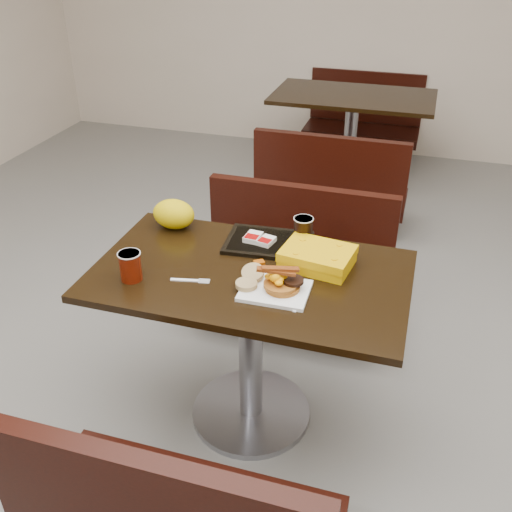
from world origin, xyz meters
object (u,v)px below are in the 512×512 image
(knife, at_px, (302,299))
(hashbrown_sleeve_right, at_px, (267,241))
(platter, at_px, (275,291))
(tray, at_px, (268,243))
(bench_far_n, at_px, (362,118))
(pancake_stack, at_px, (282,286))
(clamshell, at_px, (317,257))
(coffee_cup_near, at_px, (130,266))
(bench_far_s, at_px, (333,178))
(table_far, at_px, (350,143))
(coffee_cup_far, at_px, (303,230))
(bench_near_s, at_px, (185,489))
(bench_near_n, at_px, (291,267))
(paper_bag, at_px, (174,214))
(table_near, at_px, (251,349))
(hashbrown_sleeve_left, at_px, (253,237))
(fork, at_px, (185,280))

(knife, xyz_separation_m, hashbrown_sleeve_right, (-0.23, 0.33, 0.02))
(platter, relative_size, tray, 0.70)
(bench_far_n, xyz_separation_m, pancake_stack, (0.15, -3.39, 0.42))
(platter, bearing_deg, clamshell, 63.63)
(coffee_cup_near, bearing_deg, bench_far_n, 83.29)
(knife, height_order, hashbrown_sleeve_right, hashbrown_sleeve_right)
(bench_far_s, xyz_separation_m, platter, (0.13, -2.00, 0.40))
(table_far, relative_size, coffee_cup_far, 11.43)
(bench_near_s, relative_size, platter, 4.09)
(bench_near_s, distance_m, bench_near_n, 1.40)
(coffee_cup_far, bearing_deg, bench_far_s, 94.98)
(bench_far_s, bearing_deg, knife, -83.49)
(tray, relative_size, paper_bag, 1.89)
(coffee_cup_far, bearing_deg, pancake_stack, -88.76)
(table_near, distance_m, bench_near_n, 0.70)
(table_far, relative_size, hashbrown_sleeve_left, 14.56)
(bench_far_n, bearing_deg, knife, -86.14)
(hashbrown_sleeve_right, bearing_deg, bench_near_n, 103.46)
(platter, height_order, fork, platter)
(bench_near_n, height_order, clamshell, clamshell)
(coffee_cup_near, bearing_deg, clamshell, 24.86)
(bench_near_s, xyz_separation_m, fork, (-0.22, 0.57, 0.39))
(table_far, xyz_separation_m, clamshell, (0.23, -2.48, 0.41))
(platter, distance_m, clamshell, 0.25)
(table_far, height_order, pancake_stack, pancake_stack)
(pancake_stack, bearing_deg, coffee_cup_near, -171.83)
(bench_near_n, distance_m, coffee_cup_near, 1.06)
(platter, height_order, clamshell, clamshell)
(platter, xyz_separation_m, pancake_stack, (0.02, 0.01, 0.02))
(fork, bearing_deg, coffee_cup_far, 36.18)
(platter, bearing_deg, bench_far_n, 90.87)
(pancake_stack, xyz_separation_m, coffee_cup_near, (-0.56, -0.08, 0.03))
(bench_near_s, xyz_separation_m, bench_far_n, (0.00, 4.00, 0.00))
(bench_near_s, height_order, coffee_cup_far, coffee_cup_far)
(coffee_cup_far, bearing_deg, bench_far_n, 92.69)
(bench_near_s, xyz_separation_m, coffee_cup_far, (0.14, 0.97, 0.46))
(bench_far_n, xyz_separation_m, platter, (0.13, -3.40, 0.40))
(table_near, relative_size, bench_far_n, 1.20)
(tray, xyz_separation_m, hashbrown_sleeve_left, (-0.06, -0.01, 0.02))
(table_far, xyz_separation_m, bench_far_n, (0.00, 0.70, -0.02))
(hashbrown_sleeve_right, bearing_deg, pancake_stack, -51.36)
(bench_far_n, height_order, coffee_cup_near, coffee_cup_near)
(bench_far_s, height_order, hashbrown_sleeve_left, hashbrown_sleeve_left)
(knife, bearing_deg, coffee_cup_far, -160.07)
(bench_near_n, relative_size, coffee_cup_far, 9.52)
(bench_far_n, bearing_deg, paper_bag, -97.93)
(fork, bearing_deg, bench_near_n, 63.92)
(table_near, relative_size, fork, 8.12)
(coffee_cup_near, xyz_separation_m, clamshell, (0.64, 0.30, -0.02))
(bench_near_n, bearing_deg, coffee_cup_near, -115.06)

